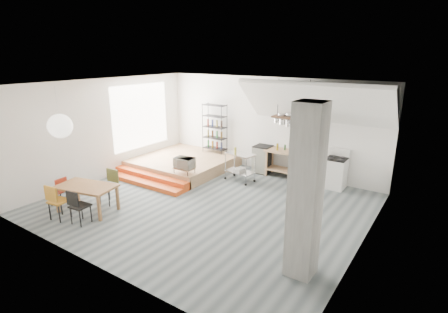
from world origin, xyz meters
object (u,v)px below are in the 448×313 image
Objects in this scene: dining_table at (86,188)px; mini_fridge at (263,159)px; stove at (335,173)px; rolling_cart at (240,163)px.

mini_fridge reaches higher than dining_table.
stove reaches higher than dining_table.
stove is at bearing 30.60° from rolling_cart.
stove is 1.25× the size of mini_fridge.
stove reaches higher than mini_fridge.
mini_fridge reaches higher than rolling_cart.
mini_fridge is (-2.50, 0.04, -0.01)m from stove.
dining_table is at bearing -108.57° from rolling_cart.
rolling_cart is at bearing -99.86° from mini_fridge.
mini_fridge is at bearing 88.45° from rolling_cart.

